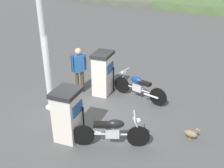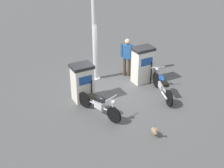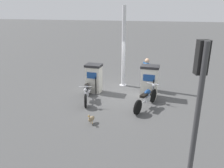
{
  "view_description": "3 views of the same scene",
  "coord_description": "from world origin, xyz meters",
  "px_view_note": "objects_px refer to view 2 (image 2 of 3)",
  "views": [
    {
      "loc": [
        2.86,
        -6.68,
        4.49
      ],
      "look_at": [
        0.59,
        0.42,
        0.91
      ],
      "focal_mm": 41.33,
      "sensor_mm": 36.0,
      "label": 1
    },
    {
      "loc": [
        8.98,
        -5.7,
        6.05
      ],
      "look_at": [
        0.55,
        -0.48,
        0.7
      ],
      "focal_mm": 47.93,
      "sensor_mm": 36.0,
      "label": 2
    },
    {
      "loc": [
        10.35,
        1.99,
        4.24
      ],
      "look_at": [
        0.76,
        -0.26,
        0.8
      ],
      "focal_mm": 35.74,
      "sensor_mm": 36.0,
      "label": 3
    }
  ],
  "objects_px": {
    "canopy_support_pole": "(95,33)",
    "motorcycle_far_pump": "(162,85)",
    "attendant_person": "(127,55)",
    "wandering_duck": "(155,131)",
    "fuel_pump_near": "(82,82)",
    "motorcycle_near_pump": "(99,104)",
    "fuel_pump_far": "(143,65)"
  },
  "relations": [
    {
      "from": "fuel_pump_near",
      "to": "wandering_duck",
      "type": "height_order",
      "value": "fuel_pump_near"
    },
    {
      "from": "fuel_pump_near",
      "to": "wandering_duck",
      "type": "relative_size",
      "value": 3.42
    },
    {
      "from": "fuel_pump_near",
      "to": "attendant_person",
      "type": "distance_m",
      "value": 2.75
    },
    {
      "from": "fuel_pump_far",
      "to": "wandering_duck",
      "type": "xyz_separation_m",
      "value": [
        3.24,
        -1.92,
        -0.59
      ]
    },
    {
      "from": "motorcycle_near_pump",
      "to": "attendant_person",
      "type": "xyz_separation_m",
      "value": [
        -2.07,
        2.59,
        0.55
      ]
    },
    {
      "from": "attendant_person",
      "to": "canopy_support_pole",
      "type": "relative_size",
      "value": 0.4
    },
    {
      "from": "wandering_duck",
      "to": "canopy_support_pole",
      "type": "relative_size",
      "value": 0.1
    },
    {
      "from": "fuel_pump_far",
      "to": "motorcycle_far_pump",
      "type": "height_order",
      "value": "fuel_pump_far"
    },
    {
      "from": "fuel_pump_near",
      "to": "motorcycle_far_pump",
      "type": "bearing_deg",
      "value": 64.59
    },
    {
      "from": "fuel_pump_far",
      "to": "motorcycle_far_pump",
      "type": "xyz_separation_m",
      "value": [
        1.33,
        -0.02,
        -0.35
      ]
    },
    {
      "from": "motorcycle_far_pump",
      "to": "attendant_person",
      "type": "bearing_deg",
      "value": -174.68
    },
    {
      "from": "motorcycle_near_pump",
      "to": "wandering_duck",
      "type": "distance_m",
      "value": 2.21
    },
    {
      "from": "motorcycle_far_pump",
      "to": "fuel_pump_far",
      "type": "bearing_deg",
      "value": 179.21
    },
    {
      "from": "fuel_pump_near",
      "to": "attendant_person",
      "type": "xyz_separation_m",
      "value": [
        -0.84,
        2.61,
        0.25
      ]
    },
    {
      "from": "motorcycle_far_pump",
      "to": "attendant_person",
      "type": "relative_size",
      "value": 1.18
    },
    {
      "from": "fuel_pump_far",
      "to": "wandering_duck",
      "type": "bearing_deg",
      "value": -30.63
    },
    {
      "from": "attendant_person",
      "to": "wandering_duck",
      "type": "xyz_separation_m",
      "value": [
        4.08,
        -1.7,
        -0.79
      ]
    },
    {
      "from": "canopy_support_pole",
      "to": "fuel_pump_far",
      "type": "bearing_deg",
      "value": 49.57
    },
    {
      "from": "motorcycle_near_pump",
      "to": "wandering_duck",
      "type": "bearing_deg",
      "value": 23.82
    },
    {
      "from": "wandering_duck",
      "to": "motorcycle_near_pump",
      "type": "bearing_deg",
      "value": -156.18
    },
    {
      "from": "fuel_pump_far",
      "to": "attendant_person",
      "type": "xyz_separation_m",
      "value": [
        -0.84,
        -0.22,
        0.2
      ]
    },
    {
      "from": "attendant_person",
      "to": "wandering_duck",
      "type": "distance_m",
      "value": 4.49
    },
    {
      "from": "fuel_pump_far",
      "to": "canopy_support_pole",
      "type": "distance_m",
      "value": 2.39
    },
    {
      "from": "motorcycle_near_pump",
      "to": "motorcycle_far_pump",
      "type": "relative_size",
      "value": 0.98
    },
    {
      "from": "fuel_pump_near",
      "to": "attendant_person",
      "type": "bearing_deg",
      "value": 107.82
    },
    {
      "from": "attendant_person",
      "to": "wandering_duck",
      "type": "bearing_deg",
      "value": -22.61
    },
    {
      "from": "motorcycle_near_pump",
      "to": "fuel_pump_near",
      "type": "bearing_deg",
      "value": -179.11
    },
    {
      "from": "fuel_pump_far",
      "to": "motorcycle_far_pump",
      "type": "bearing_deg",
      "value": -0.79
    },
    {
      "from": "motorcycle_near_pump",
      "to": "canopy_support_pole",
      "type": "distance_m",
      "value": 3.28
    },
    {
      "from": "fuel_pump_far",
      "to": "fuel_pump_near",
      "type": "bearing_deg",
      "value": -90.0
    },
    {
      "from": "canopy_support_pole",
      "to": "motorcycle_far_pump",
      "type": "bearing_deg",
      "value": 29.89
    },
    {
      "from": "fuel_pump_far",
      "to": "motorcycle_near_pump",
      "type": "bearing_deg",
      "value": -66.25
    }
  ]
}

